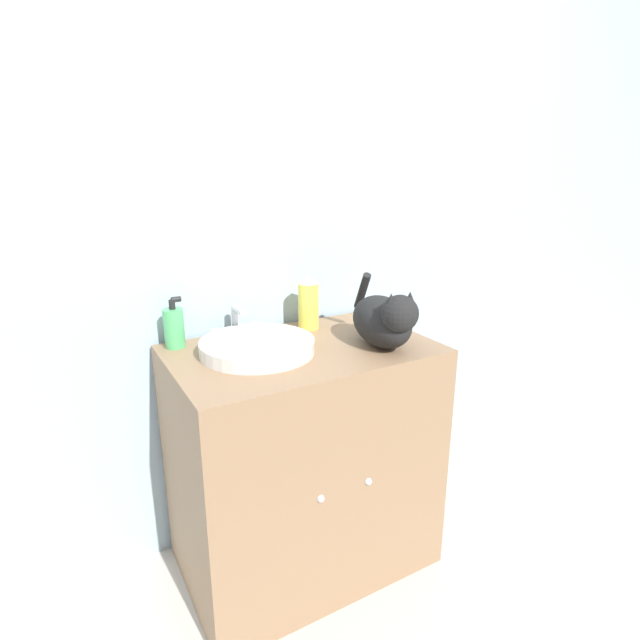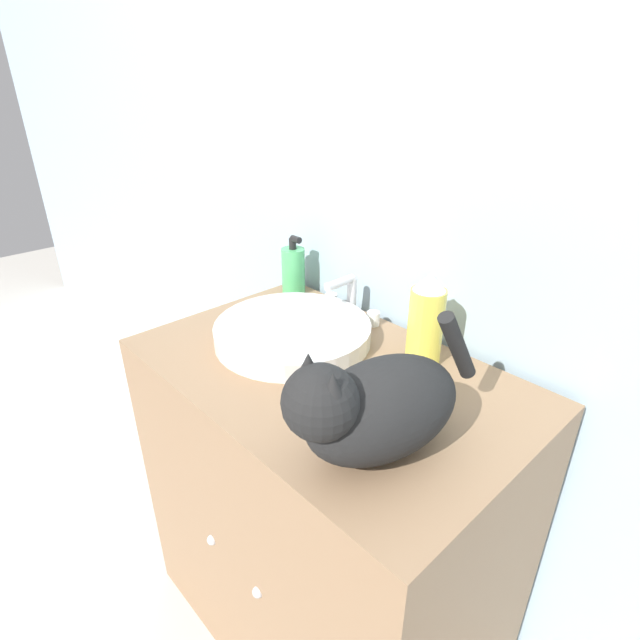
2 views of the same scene
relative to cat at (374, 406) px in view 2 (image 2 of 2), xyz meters
The scene contains 7 objects.
wall_back 0.60m from the cat, 118.31° to the left, with size 6.00×0.05×2.50m.
vanity_cabinet 0.57m from the cat, 152.52° to the left, with size 0.85×0.55×0.82m.
sink_basin 0.41m from the cat, 158.22° to the left, with size 0.36×0.36×0.04m.
faucet 0.51m from the cat, 138.36° to the left, with size 0.18×0.10×0.11m.
cat is the anchor object (origin of this frame).
soap_bottle 0.68m from the cat, 150.52° to the left, with size 0.06×0.06×0.17m.
spray_bottle 0.32m from the cat, 111.77° to the left, with size 0.07×0.07×0.20m.
Camera 2 is at (0.64, -0.35, 1.39)m, focal length 28.00 mm.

